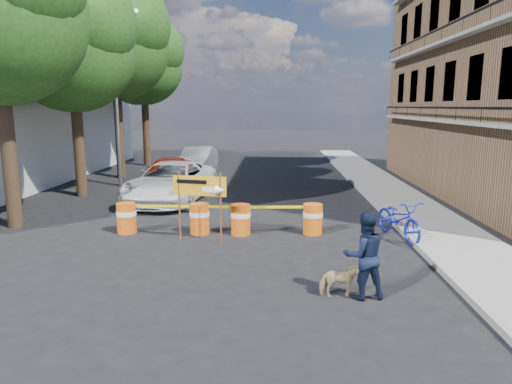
# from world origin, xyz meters

# --- Properties ---
(ground) EXTENTS (120.00, 120.00, 0.00)m
(ground) POSITION_xyz_m (0.00, 0.00, 0.00)
(ground) COLOR black
(ground) RESTS_ON ground
(sidewalk_east) EXTENTS (2.40, 40.00, 0.15)m
(sidewalk_east) POSITION_xyz_m (6.20, 6.00, 0.07)
(sidewalk_east) COLOR gray
(sidewalk_east) RESTS_ON ground
(tree_mid_a) EXTENTS (5.25, 5.00, 8.68)m
(tree_mid_a) POSITION_xyz_m (-6.74, 7.00, 6.01)
(tree_mid_a) COLOR #332316
(tree_mid_a) RESTS_ON ground
(tree_mid_b) EXTENTS (5.67, 5.40, 9.62)m
(tree_mid_b) POSITION_xyz_m (-6.73, 12.00, 6.71)
(tree_mid_b) COLOR #332316
(tree_mid_b) RESTS_ON ground
(tree_far) EXTENTS (5.04, 4.80, 8.84)m
(tree_far) POSITION_xyz_m (-6.74, 17.00, 6.22)
(tree_far) COLOR #332316
(tree_far) RESTS_ON ground
(streetlamp) EXTENTS (1.25, 0.18, 8.00)m
(streetlamp) POSITION_xyz_m (-5.93, 9.50, 4.38)
(streetlamp) COLOR gray
(streetlamp) RESTS_ON ground
(barrel_far_left) EXTENTS (0.58, 0.58, 0.90)m
(barrel_far_left) POSITION_xyz_m (-3.10, 1.46, 0.47)
(barrel_far_left) COLOR #CD5F0C
(barrel_far_left) RESTS_ON ground
(barrel_mid_left) EXTENTS (0.58, 0.58, 0.90)m
(barrel_mid_left) POSITION_xyz_m (-0.92, 1.47, 0.47)
(barrel_mid_left) COLOR #CD5F0C
(barrel_mid_left) RESTS_ON ground
(barrel_mid_right) EXTENTS (0.58, 0.58, 0.90)m
(barrel_mid_right) POSITION_xyz_m (0.29, 1.41, 0.47)
(barrel_mid_right) COLOR #CD5F0C
(barrel_mid_right) RESTS_ON ground
(barrel_far_right) EXTENTS (0.58, 0.58, 0.90)m
(barrel_far_right) POSITION_xyz_m (2.40, 1.55, 0.47)
(barrel_far_right) COLOR #CD5F0C
(barrel_far_right) RESTS_ON ground
(detour_sign) EXTENTS (1.50, 0.47, 1.96)m
(detour_sign) POSITION_xyz_m (-0.57, 0.58, 1.44)
(detour_sign) COLOR #592D19
(detour_sign) RESTS_ON ground
(pedestrian) EXTENTS (0.95, 0.80, 1.73)m
(pedestrian) POSITION_xyz_m (3.02, -2.96, 0.87)
(pedestrian) COLOR black
(pedestrian) RESTS_ON ground
(bicycle) EXTENTS (1.05, 1.31, 2.17)m
(bicycle) POSITION_xyz_m (4.80, 1.20, 1.08)
(bicycle) COLOR #1623B7
(bicycle) RESTS_ON ground
(dog) EXTENTS (0.84, 0.48, 0.67)m
(dog) POSITION_xyz_m (2.58, -2.97, 0.34)
(dog) COLOR tan
(dog) RESTS_ON ground
(suv_white) EXTENTS (3.14, 5.77, 1.54)m
(suv_white) POSITION_xyz_m (-2.80, 6.10, 0.77)
(suv_white) COLOR white
(suv_white) RESTS_ON ground
(sedan_red) EXTENTS (1.99, 4.16, 1.37)m
(sedan_red) POSITION_xyz_m (-3.81, 9.81, 0.69)
(sedan_red) COLOR maroon
(sedan_red) RESTS_ON ground
(sedan_silver) EXTENTS (1.78, 4.52, 1.46)m
(sedan_silver) POSITION_xyz_m (-3.02, 13.81, 0.73)
(sedan_silver) COLOR #A1A3A8
(sedan_silver) RESTS_ON ground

